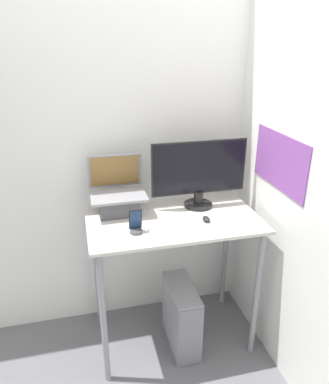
{
  "coord_description": "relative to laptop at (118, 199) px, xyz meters",
  "views": [
    {
      "loc": [
        -0.55,
        -1.7,
        1.98
      ],
      "look_at": [
        -0.06,
        0.31,
        1.12
      ],
      "focal_mm": 35.0,
      "sensor_mm": 36.0,
      "label": 1
    }
  ],
  "objects": [
    {
      "name": "ground_plane",
      "position": [
        0.32,
        -0.47,
        -1.04
      ],
      "size": [
        12.0,
        12.0,
        0.0
      ],
      "primitive_type": "plane",
      "color": "slate"
    },
    {
      "name": "mouse",
      "position": [
        0.5,
        -0.25,
        -0.08
      ],
      "size": [
        0.04,
        0.07,
        0.03
      ],
      "color": "#262626",
      "rests_on": "desk"
    },
    {
      "name": "laptop",
      "position": [
        0.0,
        0.0,
        0.0
      ],
      "size": [
        0.35,
        0.28,
        0.36
      ],
      "color": "#4C4C51",
      "rests_on": "desk"
    },
    {
      "name": "wall_side_right",
      "position": [
        0.93,
        -0.47,
        0.26
      ],
      "size": [
        0.06,
        6.0,
        2.6
      ],
      "color": "white",
      "rests_on": "ground_plane"
    },
    {
      "name": "monitor",
      "position": [
        0.52,
        -0.02,
        0.13
      ],
      "size": [
        0.63,
        0.19,
        0.44
      ],
      "color": "black",
      "rests_on": "desk"
    },
    {
      "name": "wall_back",
      "position": [
        0.32,
        0.24,
        0.26
      ],
      "size": [
        6.0,
        0.05,
        2.6
      ],
      "color": "white",
      "rests_on": "ground_plane"
    },
    {
      "name": "computer_tower",
      "position": [
        0.36,
        -0.24,
        -0.8
      ],
      "size": [
        0.17,
        0.42,
        0.46
      ],
      "color": "gray",
      "rests_on": "ground_plane"
    },
    {
      "name": "desk",
      "position": [
        0.32,
        -0.16,
        -0.24
      ],
      "size": [
        1.07,
        0.62,
        0.94
      ],
      "color": "beige",
      "rests_on": "ground_plane"
    },
    {
      "name": "keyboard",
      "position": [
        0.29,
        -0.28,
        -0.09
      ],
      "size": [
        0.32,
        0.11,
        0.02
      ],
      "color": "white",
      "rests_on": "desk"
    },
    {
      "name": "cell_phone",
      "position": [
        0.06,
        -0.29,
        -0.05
      ],
      "size": [
        0.07,
        0.07,
        0.15
      ],
      "color": "#4C4C51",
      "rests_on": "desk"
    }
  ]
}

